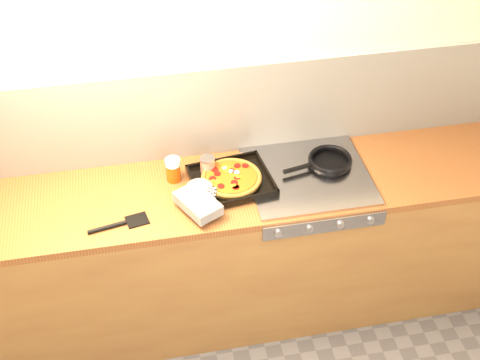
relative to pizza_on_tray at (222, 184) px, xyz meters
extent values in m
plane|color=beige|center=(-0.01, 0.33, 0.31)|extent=(3.20, 0.00, 3.20)
cube|color=silver|center=(-0.01, 0.31, 0.21)|extent=(3.20, 0.02, 0.50)
cube|color=olive|center=(-0.01, 0.03, -0.51)|extent=(3.20, 0.60, 0.86)
cube|color=brown|center=(-0.01, 0.03, -0.06)|extent=(3.20, 0.60, 0.04)
cube|color=#9E9EA3|center=(0.44, -0.27, -0.09)|extent=(0.60, 0.03, 0.08)
cylinder|color=#A5A5AA|center=(0.22, -0.29, -0.09)|extent=(0.04, 0.02, 0.04)
cylinder|color=#A5A5AA|center=(0.37, -0.29, -0.09)|extent=(0.04, 0.02, 0.04)
cylinder|color=#A5A5AA|center=(0.52, -0.29, -0.09)|extent=(0.04, 0.02, 0.04)
cylinder|color=#A5A5AA|center=(0.67, -0.29, -0.09)|extent=(0.04, 0.02, 0.04)
cube|color=#9E9EA3|center=(0.44, 0.03, -0.04)|extent=(0.60, 0.56, 0.02)
cube|color=black|center=(0.06, 0.04, -0.02)|extent=(0.42, 0.38, 0.01)
cube|color=black|center=(0.03, 0.20, -0.01)|extent=(0.38, 0.06, 0.02)
cube|color=black|center=(0.08, -0.12, -0.01)|extent=(0.38, 0.06, 0.02)
cube|color=black|center=(0.24, 0.06, -0.01)|extent=(0.05, 0.33, 0.02)
cube|color=black|center=(-0.13, 0.01, -0.01)|extent=(0.05, 0.33, 0.02)
cylinder|color=olive|center=(0.06, 0.04, -0.01)|extent=(0.32, 0.32, 0.02)
torus|color=olive|center=(0.06, 0.04, 0.00)|extent=(0.33, 0.33, 0.02)
cylinder|color=#BC6716|center=(0.06, 0.04, 0.01)|extent=(0.28, 0.28, 0.01)
cylinder|color=maroon|center=(0.08, 0.03, 0.01)|extent=(0.04, 0.04, 0.00)
cylinder|color=maroon|center=(-0.02, 0.10, 0.01)|extent=(0.04, 0.04, 0.00)
cylinder|color=maroon|center=(0.06, -0.05, 0.01)|extent=(0.04, 0.04, 0.00)
cylinder|color=maroon|center=(-0.04, 0.04, 0.01)|extent=(0.04, 0.04, 0.00)
cylinder|color=maroon|center=(0.10, 0.11, 0.01)|extent=(0.04, 0.04, 0.00)
cylinder|color=maroon|center=(0.06, 0.08, 0.01)|extent=(0.04, 0.04, 0.00)
cylinder|color=maroon|center=(-0.01, -0.03, 0.01)|extent=(0.04, 0.04, 0.00)
cylinder|color=maroon|center=(0.14, 0.11, 0.01)|extent=(0.04, 0.04, 0.00)
cylinder|color=maroon|center=(0.06, -0.04, 0.01)|extent=(0.04, 0.04, 0.00)
cylinder|color=maroon|center=(0.06, -0.01, 0.01)|extent=(0.04, 0.04, 0.00)
cylinder|color=maroon|center=(-0.01, 0.07, 0.01)|extent=(0.04, 0.04, 0.00)
ellipsoid|color=orange|center=(-0.02, 0.01, 0.01)|extent=(0.03, 0.02, 0.01)
ellipsoid|color=orange|center=(-0.04, 0.02, 0.01)|extent=(0.03, 0.02, 0.01)
ellipsoid|color=orange|center=(0.04, 0.08, 0.01)|extent=(0.03, 0.02, 0.01)
ellipsoid|color=orange|center=(0.03, 0.12, 0.01)|extent=(0.03, 0.02, 0.01)
ellipsoid|color=orange|center=(0.05, -0.03, 0.01)|extent=(0.03, 0.02, 0.01)
ellipsoid|color=orange|center=(0.09, 0.03, 0.01)|extent=(0.03, 0.02, 0.01)
ellipsoid|color=orange|center=(0.08, 0.04, 0.01)|extent=(0.03, 0.02, 0.01)
ellipsoid|color=orange|center=(-0.01, 0.00, 0.01)|extent=(0.03, 0.02, 0.01)
ellipsoid|color=orange|center=(0.05, 0.11, 0.01)|extent=(0.03, 0.02, 0.01)
ellipsoid|color=silver|center=(0.04, 0.11, 0.01)|extent=(0.03, 0.03, 0.01)
ellipsoid|color=silver|center=(0.06, 0.08, 0.01)|extent=(0.03, 0.03, 0.01)
ellipsoid|color=silver|center=(0.09, 0.06, 0.01)|extent=(0.03, 0.03, 0.01)
cube|color=black|center=(-0.13, -0.13, 0.01)|extent=(0.22, 0.26, 0.05)
ellipsoid|color=black|center=(-0.11, -0.02, 0.01)|extent=(0.15, 0.15, 0.05)
cylinder|color=black|center=(-0.07, -0.09, 0.01)|extent=(0.08, 0.11, 0.05)
cylinder|color=black|center=(0.57, 0.09, -0.02)|extent=(0.24, 0.24, 0.01)
torus|color=black|center=(0.57, 0.09, 0.00)|extent=(0.27, 0.27, 0.02)
cube|color=black|center=(0.40, 0.05, 0.00)|extent=(0.16, 0.05, 0.01)
cylinder|color=#991F0C|center=(-0.05, 0.14, 0.01)|extent=(0.09, 0.09, 0.10)
cylinder|color=#B2B2B7|center=(-0.05, 0.14, 0.06)|extent=(0.09, 0.09, 0.01)
cylinder|color=#B2B2B7|center=(-0.05, 0.14, -0.04)|extent=(0.09, 0.09, 0.01)
cylinder|color=#E34A0D|center=(-0.22, 0.13, 0.01)|extent=(0.08, 0.08, 0.09)
cylinder|color=silver|center=(-0.22, 0.13, 0.07)|extent=(0.09, 0.09, 0.03)
cylinder|color=#9E6443|center=(0.01, 0.23, -0.03)|extent=(0.26, 0.05, 0.02)
ellipsoid|color=#9E6443|center=(0.15, 0.25, -0.03)|extent=(0.06, 0.04, 0.02)
cube|color=black|center=(-0.42, -0.13, -0.04)|extent=(0.11, 0.10, 0.01)
cylinder|color=black|center=(-0.56, -0.16, -0.03)|extent=(0.18, 0.06, 0.02)
camera|label=1|loc=(-0.38, -2.43, 2.09)|focal=50.00mm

